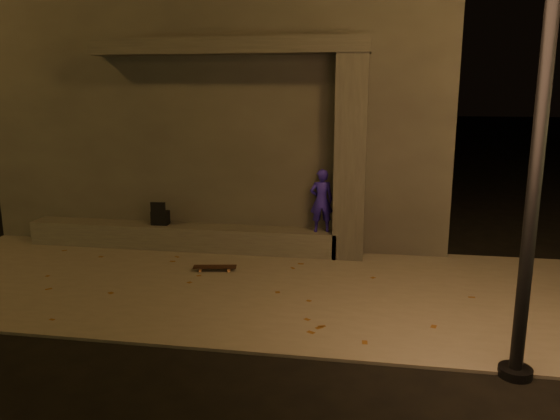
% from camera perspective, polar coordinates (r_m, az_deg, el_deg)
% --- Properties ---
extents(ground, '(120.00, 120.00, 0.00)m').
position_cam_1_polar(ground, '(6.98, -9.03, -13.49)').
color(ground, black).
rests_on(ground, ground).
extents(sidewalk, '(11.00, 4.40, 0.04)m').
position_cam_1_polar(sidewalk, '(8.73, -4.82, -7.77)').
color(sidewalk, '#67615B').
rests_on(sidewalk, ground).
extents(building, '(9.00, 5.10, 5.22)m').
position_cam_1_polar(building, '(12.80, -4.34, 10.54)').
color(building, '#3C3937').
rests_on(building, ground).
extents(ledge, '(6.00, 0.55, 0.45)m').
position_cam_1_polar(ledge, '(10.68, -10.30, -2.75)').
color(ledge, '#4C4945').
rests_on(ledge, sidewalk).
extents(column, '(0.55, 0.55, 3.60)m').
position_cam_1_polar(column, '(9.75, 7.37, 5.34)').
color(column, '#3C3937').
rests_on(column, sidewalk).
extents(canopy, '(5.00, 0.70, 0.28)m').
position_cam_1_polar(canopy, '(10.09, -5.43, 16.66)').
color(canopy, '#3C3937').
rests_on(canopy, column).
extents(skateboarder, '(0.47, 0.36, 1.16)m').
position_cam_1_polar(skateboarder, '(9.91, 4.35, 0.99)').
color(skateboarder, '#2719A8').
rests_on(skateboarder, ledge).
extents(backpack, '(0.33, 0.22, 0.46)m').
position_cam_1_polar(backpack, '(10.73, -12.40, -0.67)').
color(backpack, black).
rests_on(backpack, ledge).
extents(skateboard, '(0.75, 0.31, 0.08)m').
position_cam_1_polar(skateboard, '(9.31, -6.82, -5.95)').
color(skateboard, black).
rests_on(skateboard, sidewalk).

